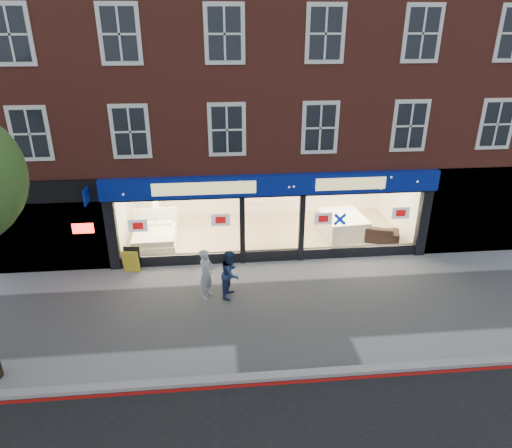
{
  "coord_description": "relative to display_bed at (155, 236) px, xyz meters",
  "views": [
    {
      "loc": [
        -1.98,
        -11.42,
        7.89
      ],
      "look_at": [
        -0.62,
        2.5,
        1.71
      ],
      "focal_mm": 32.0,
      "sensor_mm": 36.0,
      "label": 1
    }
  ],
  "objects": [
    {
      "name": "kerb_stone",
      "position": [
        4.3,
        -7.53,
        -0.36
      ],
      "size": [
        60.0,
        0.25,
        0.12
      ],
      "primitive_type": "cube",
      "color": "gray",
      "rests_on": "ground"
    },
    {
      "name": "pedestrian_grey",
      "position": [
        1.98,
        -3.76,
        0.4
      ],
      "size": [
        0.64,
        0.71,
        1.63
      ],
      "primitive_type": "imported",
      "rotation": [
        0.0,
        0.0,
        1.03
      ],
      "color": "#A0A2A8",
      "rests_on": "ground"
    },
    {
      "name": "mattress_stack",
      "position": [
        7.4,
        0.25,
        0.07
      ],
      "size": [
        1.74,
        2.12,
        0.79
      ],
      "rotation": [
        0.0,
        0.0,
        0.09
      ],
      "color": "silver",
      "rests_on": "showroom_floor"
    },
    {
      "name": "showroom_floor",
      "position": [
        4.3,
        0.62,
        -0.37
      ],
      "size": [
        11.0,
        4.5,
        0.1
      ],
      "primitive_type": "cube",
      "color": "tan",
      "rests_on": "ground"
    },
    {
      "name": "kerb_line",
      "position": [
        4.3,
        -7.73,
        -0.41
      ],
      "size": [
        60.0,
        0.1,
        0.01
      ],
      "primitive_type": "cube",
      "color": "#8C0A07",
      "rests_on": "ground"
    },
    {
      "name": "bedside_table",
      "position": [
        -0.1,
        1.63,
        -0.05
      ],
      "size": [
        0.48,
        0.48,
        0.55
      ],
      "primitive_type": "cube",
      "rotation": [
        0.0,
        0.0,
        0.06
      ],
      "color": "brown",
      "rests_on": "showroom_floor"
    },
    {
      "name": "sofa",
      "position": [
        8.37,
        -0.39,
        -0.01
      ],
      "size": [
        2.26,
        1.46,
        0.61
      ],
      "primitive_type": "imported",
      "rotation": [
        0.0,
        0.0,
        2.81
      ],
      "color": "black",
      "rests_on": "showroom_floor"
    },
    {
      "name": "display_bed",
      "position": [
        0.0,
        0.0,
        0.0
      ],
      "size": [
        1.69,
        2.05,
        1.14
      ],
      "rotation": [
        0.0,
        0.0,
        0.02
      ],
      "color": "white",
      "rests_on": "showroom_floor"
    },
    {
      "name": "ground",
      "position": [
        4.3,
        -4.63,
        -0.42
      ],
      "size": [
        120.0,
        120.0,
        0.0
      ],
      "primitive_type": "plane",
      "color": "gray",
      "rests_on": "ground"
    },
    {
      "name": "building",
      "position": [
        4.29,
        2.31,
        6.25
      ],
      "size": [
        19.0,
        8.26,
        10.3
      ],
      "color": "maroon",
      "rests_on": "ground"
    },
    {
      "name": "a_board",
      "position": [
        -0.6,
        -1.93,
        0.02
      ],
      "size": [
        0.62,
        0.45,
        0.89
      ],
      "primitive_type": "cube",
      "rotation": [
        0.0,
        0.0,
        -0.13
      ],
      "color": "gold",
      "rests_on": "ground"
    },
    {
      "name": "pedestrian_blue",
      "position": [
        2.73,
        -3.74,
        0.36
      ],
      "size": [
        0.81,
        0.91,
        1.56
      ],
      "primitive_type": "imported",
      "rotation": [
        0.0,
        0.0,
        1.23
      ],
      "color": "#1B2B4E",
      "rests_on": "ground"
    }
  ]
}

